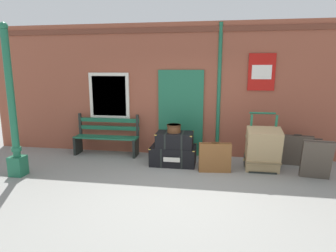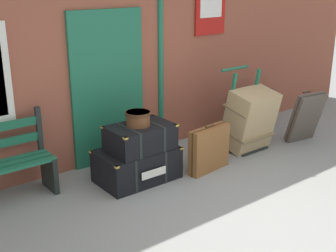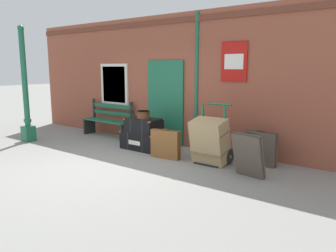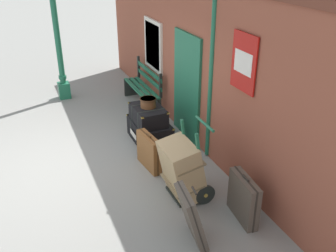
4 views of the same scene
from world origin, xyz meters
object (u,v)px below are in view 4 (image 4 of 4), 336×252
(lamp_post, at_px, (60,54))
(suitcase_olive, at_px, (149,152))
(large_brown_trunk, at_px, (182,170))
(suitcase_charcoal, at_px, (192,216))
(platform_bench, at_px, (144,88))
(suitcase_caramel, at_px, (244,199))
(steamer_trunk_middle, at_px, (148,115))
(porters_trolley, at_px, (192,178))
(round_hatbox, at_px, (148,102))
(steamer_trunk_base, at_px, (150,131))

(lamp_post, bearing_deg, suitcase_olive, 12.34)
(large_brown_trunk, relative_size, suitcase_charcoal, 1.17)
(platform_bench, bearing_deg, suitcase_caramel, -1.04)
(lamp_post, relative_size, steamer_trunk_middle, 3.65)
(lamp_post, relative_size, suitcase_charcoal, 3.64)
(platform_bench, xyz_separation_m, suitcase_caramel, (4.48, -0.08, -0.11))
(platform_bench, distance_m, steamer_trunk_middle, 1.87)
(lamp_post, xyz_separation_m, porters_trolley, (4.91, 1.21, -0.86))
(platform_bench, distance_m, suitcase_charcoal, 4.72)
(steamer_trunk_middle, bearing_deg, porters_trolley, 1.11)
(round_hatbox, bearing_deg, steamer_trunk_base, 122.21)
(large_brown_trunk, relative_size, suitcase_caramel, 1.35)
(large_brown_trunk, bearing_deg, platform_bench, 169.74)
(suitcase_caramel, bearing_deg, round_hatbox, -170.87)
(platform_bench, bearing_deg, suitcase_charcoal, -11.79)
(round_hatbox, height_order, suitcase_olive, round_hatbox)
(lamp_post, xyz_separation_m, platform_bench, (1.24, 1.70, -0.68))
(round_hatbox, bearing_deg, suitcase_caramel, 9.13)
(lamp_post, relative_size, suitcase_caramel, 4.21)
(steamer_trunk_base, height_order, suitcase_caramel, suitcase_caramel)
(lamp_post, distance_m, suitcase_caramel, 6.00)
(suitcase_caramel, bearing_deg, large_brown_trunk, -144.52)
(steamer_trunk_middle, xyz_separation_m, suitcase_olive, (0.89, -0.32, -0.27))
(platform_bench, relative_size, steamer_trunk_base, 1.58)
(lamp_post, height_order, large_brown_trunk, lamp_post)
(round_hatbox, distance_m, suitcase_charcoal, 2.92)
(platform_bench, bearing_deg, large_brown_trunk, -10.26)
(steamer_trunk_base, bearing_deg, suitcase_caramel, 8.59)
(platform_bench, distance_m, large_brown_trunk, 3.73)
(porters_trolley, height_order, suitcase_olive, porters_trolley)
(platform_bench, xyz_separation_m, steamer_trunk_base, (1.76, -0.49, -0.23))
(platform_bench, height_order, porters_trolley, porters_trolley)
(steamer_trunk_base, xyz_separation_m, suitcase_olive, (0.93, -0.35, 0.10))
(platform_bench, relative_size, large_brown_trunk, 1.68)
(platform_bench, bearing_deg, round_hatbox, -16.27)
(steamer_trunk_base, relative_size, large_brown_trunk, 1.06)
(porters_trolley, relative_size, suitcase_olive, 1.79)
(round_hatbox, bearing_deg, lamp_post, -158.50)
(round_hatbox, distance_m, porters_trolley, 1.98)
(porters_trolley, xyz_separation_m, suitcase_caramel, (0.82, 0.41, 0.06))
(steamer_trunk_base, height_order, suitcase_olive, suitcase_olive)
(porters_trolley, bearing_deg, platform_bench, 172.34)
(platform_bench, xyz_separation_m, large_brown_trunk, (3.67, -0.66, 0.03))
(platform_bench, bearing_deg, suitcase_olive, -17.49)
(platform_bench, bearing_deg, lamp_post, -126.05)
(lamp_post, distance_m, round_hatbox, 3.25)
(porters_trolley, height_order, suitcase_caramel, porters_trolley)
(platform_bench, height_order, suitcase_charcoal, platform_bench)
(steamer_trunk_base, relative_size, suitcase_charcoal, 1.24)
(steamer_trunk_base, xyz_separation_m, suitcase_caramel, (2.73, 0.41, 0.12))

